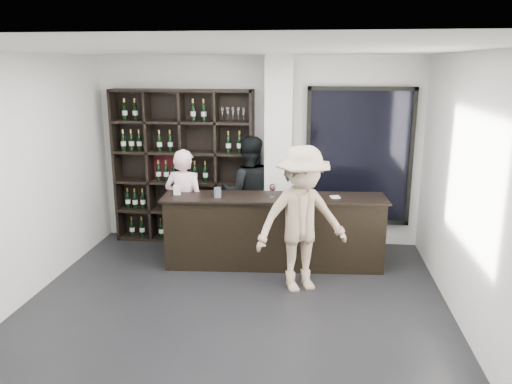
# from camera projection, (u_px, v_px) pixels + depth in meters

# --- Properties ---
(floor) EXTENTS (5.00, 5.50, 0.01)m
(floor) POSITION_uv_depth(u_px,v_px,m) (229.00, 323.00, 5.50)
(floor) COLOR black
(floor) RESTS_ON ground
(wine_shelf) EXTENTS (2.20, 0.35, 2.40)m
(wine_shelf) POSITION_uv_depth(u_px,v_px,m) (184.00, 167.00, 7.80)
(wine_shelf) COLOR black
(wine_shelf) RESTS_ON floor
(structural_column) EXTENTS (0.40, 0.40, 2.90)m
(structural_column) POSITION_uv_depth(u_px,v_px,m) (279.00, 155.00, 7.48)
(structural_column) COLOR silver
(structural_column) RESTS_ON floor
(glass_panel) EXTENTS (1.60, 0.08, 2.10)m
(glass_panel) POSITION_uv_depth(u_px,v_px,m) (359.00, 157.00, 7.56)
(glass_panel) COLOR black
(glass_panel) RESTS_ON floor
(tasting_counter) EXTENTS (3.06, 0.64, 1.01)m
(tasting_counter) POSITION_uv_depth(u_px,v_px,m) (274.00, 231.00, 6.95)
(tasting_counter) COLOR black
(tasting_counter) RESTS_ON floor
(taster_pink) EXTENTS (0.63, 0.46, 1.61)m
(taster_pink) POSITION_uv_depth(u_px,v_px,m) (185.00, 204.00, 7.19)
(taster_pink) COLOR #FFCDD7
(taster_pink) RESTS_ON floor
(taster_black) EXTENTS (0.94, 0.79, 1.73)m
(taster_black) POSITION_uv_depth(u_px,v_px,m) (249.00, 192.00, 7.61)
(taster_black) COLOR black
(taster_black) RESTS_ON floor
(customer) EXTENTS (1.36, 1.10, 1.83)m
(customer) POSITION_uv_depth(u_px,v_px,m) (302.00, 220.00, 6.11)
(customer) COLOR tan
(customer) RESTS_ON floor
(wine_glass) EXTENTS (0.11, 0.11, 0.21)m
(wine_glass) POSITION_uv_depth(u_px,v_px,m) (272.00, 190.00, 6.76)
(wine_glass) COLOR white
(wine_glass) RESTS_ON tasting_counter
(spit_cup) EXTENTS (0.13, 0.13, 0.13)m
(spit_cup) POSITION_uv_depth(u_px,v_px,m) (218.00, 193.00, 6.77)
(spit_cup) COLOR #98A7B9
(spit_cup) RESTS_ON tasting_counter
(napkin_stack) EXTENTS (0.14, 0.14, 0.02)m
(napkin_stack) POSITION_uv_depth(u_px,v_px,m) (335.00, 197.00, 6.76)
(napkin_stack) COLOR white
(napkin_stack) RESTS_ON tasting_counter
(card_stand) EXTENTS (0.09, 0.05, 0.14)m
(card_stand) POSITION_uv_depth(u_px,v_px,m) (177.00, 190.00, 6.89)
(card_stand) COLOR white
(card_stand) RESTS_ON tasting_counter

